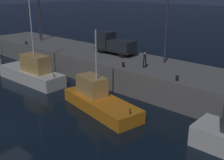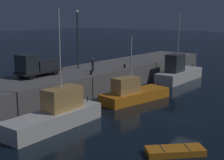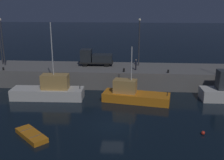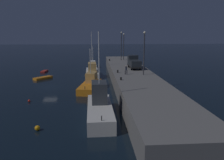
% 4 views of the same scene
% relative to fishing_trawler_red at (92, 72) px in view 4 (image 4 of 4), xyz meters
% --- Properties ---
extents(ground_plane, '(320.00, 320.00, 0.00)m').
position_rel_fishing_trawler_red_xyz_m(ground_plane, '(9.29, -8.02, -1.17)').
color(ground_plane, black).
extents(pier_quay, '(57.02, 7.65, 2.76)m').
position_rel_fishing_trawler_red_xyz_m(pier_quay, '(9.29, 7.96, 0.21)').
color(pier_quay, slate).
rests_on(pier_quay, ground).
extents(fishing_trawler_red, '(9.92, 3.10, 10.40)m').
position_rel_fishing_trawler_red_xyz_m(fishing_trawler_red, '(0.00, 0.00, 0.00)').
color(fishing_trawler_red, silver).
rests_on(fishing_trawler_red, ground).
extents(fishing_boat_blue, '(10.06, 3.15, 10.34)m').
position_rel_fishing_trawler_red_xyz_m(fishing_boat_blue, '(25.43, 1.29, 0.11)').
color(fishing_boat_blue, silver).
rests_on(fishing_boat_blue, ground).
extents(fishing_boat_white, '(7.42, 2.12, 6.43)m').
position_rel_fishing_trawler_red_xyz_m(fishing_boat_white, '(-13.92, 0.06, -0.45)').
color(fishing_boat_white, silver).
rests_on(fishing_boat_white, ground).
extents(fishing_boat_orange, '(9.23, 4.40, 7.42)m').
position_rel_fishing_trawler_red_xyz_m(fishing_boat_orange, '(11.56, -0.17, -0.23)').
color(fishing_boat_orange, orange).
rests_on(fishing_boat_orange, ground).
extents(dinghy_orange_near, '(4.08, 3.97, 0.52)m').
position_rel_fishing_trawler_red_xyz_m(dinghy_orange_near, '(1.48, -11.04, -0.94)').
color(dinghy_orange_near, orange).
rests_on(dinghy_orange_near, ground).
extents(rowboat_white_mid, '(3.18, 1.50, 0.43)m').
position_rel_fishing_trawler_red_xyz_m(rowboat_white_mid, '(-7.60, -12.73, -0.98)').
color(rowboat_white_mid, '#B22823').
rests_on(rowboat_white_mid, ground).
extents(mooring_buoy_near, '(0.39, 0.39, 0.39)m').
position_rel_fishing_trawler_red_xyz_m(mooring_buoy_near, '(18.56, -9.20, -0.98)').
color(mooring_buoy_near, red).
rests_on(mooring_buoy_near, ground).
extents(mooring_buoy_mid, '(0.56, 0.56, 0.56)m').
position_rel_fishing_trawler_red_xyz_m(mooring_buoy_mid, '(28.79, -5.43, -0.89)').
color(mooring_buoy_mid, orange).
rests_on(mooring_buoy_mid, ground).
extents(lamp_post_west, '(0.44, 0.44, 7.27)m').
position_rel_fishing_trawler_red_xyz_m(lamp_post_west, '(-10.68, 8.69, 5.88)').
color(lamp_post_west, '#38383D').
rests_on(lamp_post_west, pier_quay).
extents(lamp_post_east, '(0.44, 0.44, 7.68)m').
position_rel_fishing_trawler_red_xyz_m(lamp_post_east, '(-9.91, 7.92, 6.09)').
color(lamp_post_east, '#38383D').
rests_on(lamp_post_east, pier_quay).
extents(lamp_post_central, '(0.44, 0.44, 7.68)m').
position_rel_fishing_trawler_red_xyz_m(lamp_post_central, '(12.37, 9.44, 6.09)').
color(lamp_post_central, '#38383D').
rests_on(lamp_post_central, pier_quay).
extents(utility_truck, '(5.61, 2.19, 2.69)m').
position_rel_fishing_trawler_red_xyz_m(utility_truck, '(5.13, 8.95, 2.88)').
color(utility_truck, black).
rests_on(utility_truck, pier_quay).
extents(dockworker, '(0.36, 0.43, 1.66)m').
position_rel_fishing_trawler_red_xyz_m(dockworker, '(11.89, 6.35, 2.53)').
color(dockworker, black).
rests_on(dockworker, pier_quay).
extents(bollard_west, '(0.28, 0.28, 0.46)m').
position_rel_fishing_trawler_red_xyz_m(bollard_west, '(-8.59, 4.58, 1.81)').
color(bollard_west, black).
rests_on(bollard_west, pier_quay).
extents(bollard_central, '(0.28, 0.28, 0.47)m').
position_rel_fishing_trawler_red_xyz_m(bollard_central, '(16.70, 4.88, 1.82)').
color(bollard_central, black).
rests_on(bollard_central, pier_quay).
extents(bollard_east, '(0.28, 0.28, 0.53)m').
position_rel_fishing_trawler_red_xyz_m(bollard_east, '(10.09, 4.99, 1.85)').
color(bollard_east, black).
rests_on(bollard_east, pier_quay).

